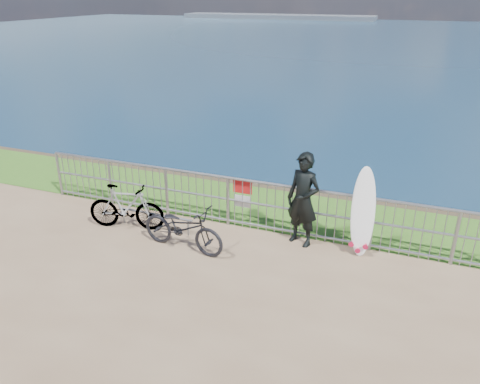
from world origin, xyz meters
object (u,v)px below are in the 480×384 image
at_px(surfboard, 363,215).
at_px(bicycle_far, 126,207).
at_px(surfer, 303,200).
at_px(bicycle_near, 183,228).

bearing_deg(surfboard, bicycle_far, -170.88).
distance_m(surfer, bicycle_far, 3.73).
bearing_deg(bicycle_far, bicycle_near, -115.15).
relative_size(surfer, bicycle_far, 1.15).
relative_size(surfboard, bicycle_far, 1.05).
relative_size(surfer, surfboard, 1.10).
distance_m(surfer, bicycle_near, 2.41).
height_order(surfer, surfboard, surfer).
xyz_separation_m(surfboard, bicycle_far, (-4.78, -0.77, -0.30)).
relative_size(surfer, bicycle_near, 1.07).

